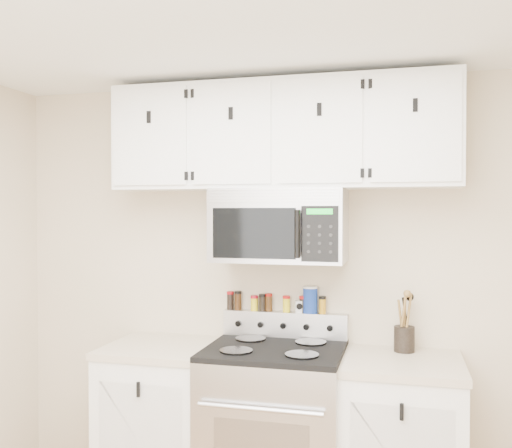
{
  "coord_description": "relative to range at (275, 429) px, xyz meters",
  "views": [
    {
      "loc": [
        0.69,
        -1.67,
        1.71
      ],
      "look_at": [
        -0.11,
        1.45,
        1.64
      ],
      "focal_mm": 40.0,
      "sensor_mm": 36.0,
      "label": 1
    }
  ],
  "objects": [
    {
      "name": "range",
      "position": [
        0.0,
        0.0,
        0.0
      ],
      "size": [
        0.76,
        0.65,
        1.1
      ],
      "color": "#B7B7BA",
      "rests_on": "floor"
    },
    {
      "name": "microwave",
      "position": [
        0.0,
        0.13,
        1.14
      ],
      "size": [
        0.76,
        0.44,
        0.42
      ],
      "color": "#9E9EA3",
      "rests_on": "back_wall"
    },
    {
      "name": "base_cabinet_left",
      "position": [
        -0.69,
        0.02,
        -0.03
      ],
      "size": [
        0.64,
        0.62,
        0.92
      ],
      "color": "white",
      "rests_on": "floor"
    },
    {
      "name": "kitchen_timer",
      "position": [
        0.09,
        0.28,
        0.65
      ],
      "size": [
        0.08,
        0.07,
        0.07
      ],
      "primitive_type": "cube",
      "rotation": [
        0.0,
        0.0,
        0.37
      ],
      "color": "white",
      "rests_on": "range"
    },
    {
      "name": "spice_jar_1",
      "position": [
        -0.3,
        0.28,
        0.67
      ],
      "size": [
        0.04,
        0.04,
        0.12
      ],
      "color": "#38200D",
      "rests_on": "range"
    },
    {
      "name": "spice_jar_3",
      "position": [
        -0.14,
        0.28,
        0.67
      ],
      "size": [
        0.04,
        0.04,
        0.1
      ],
      "color": "black",
      "rests_on": "range"
    },
    {
      "name": "spice_jar_10",
      "position": [
        0.23,
        0.28,
        0.67
      ],
      "size": [
        0.04,
        0.04,
        0.1
      ],
      "color": "#C58A17",
      "rests_on": "range"
    },
    {
      "name": "utensil_crock",
      "position": [
        0.7,
        0.2,
        0.52
      ],
      "size": [
        0.11,
        0.11,
        0.33
      ],
      "color": "black",
      "rests_on": "base_cabinet_right"
    },
    {
      "name": "spice_jar_5",
      "position": [
        0.01,
        0.28,
        0.66
      ],
      "size": [
        0.04,
        0.04,
        0.1
      ],
      "color": "yellow",
      "rests_on": "range"
    },
    {
      "name": "spice_jar_0",
      "position": [
        -0.35,
        0.28,
        0.67
      ],
      "size": [
        0.04,
        0.04,
        0.11
      ],
      "color": "black",
      "rests_on": "range"
    },
    {
      "name": "spice_jar_8",
      "position": [
        0.14,
        0.28,
        0.66
      ],
      "size": [
        0.05,
        0.05,
        0.09
      ],
      "color": "#391E0D",
      "rests_on": "range"
    },
    {
      "name": "upper_cabinets",
      "position": [
        -0.0,
        0.15,
        1.66
      ],
      "size": [
        2.0,
        0.35,
        0.62
      ],
      "color": "white",
      "rests_on": "back_wall"
    },
    {
      "name": "spice_jar_9",
      "position": [
        0.16,
        0.28,
        0.66
      ],
      "size": [
        0.04,
        0.04,
        0.1
      ],
      "color": "black",
      "rests_on": "range"
    },
    {
      "name": "base_cabinet_right",
      "position": [
        0.69,
        0.02,
        -0.03
      ],
      "size": [
        0.64,
        0.62,
        0.92
      ],
      "color": "white",
      "rests_on": "floor"
    },
    {
      "name": "back_wall",
      "position": [
        0.0,
        0.32,
        0.76
      ],
      "size": [
        3.5,
        0.01,
        2.5
      ],
      "primitive_type": "cube",
      "color": "#B9AB8B",
      "rests_on": "floor"
    },
    {
      "name": "spice_jar_4",
      "position": [
        -0.1,
        0.28,
        0.67
      ],
      "size": [
        0.04,
        0.04,
        0.11
      ],
      "color": "#432810",
      "rests_on": "range"
    },
    {
      "name": "spice_jar_6",
      "position": [
        0.11,
        0.28,
        0.66
      ],
      "size": [
        0.05,
        0.05,
        0.1
      ],
      "color": "black",
      "rests_on": "range"
    },
    {
      "name": "spice_jar_7",
      "position": [
        0.13,
        0.28,
        0.66
      ],
      "size": [
        0.05,
        0.05,
        0.09
      ],
      "color": "#422E0F",
      "rests_on": "range"
    },
    {
      "name": "spice_jar_2",
      "position": [
        -0.19,
        0.28,
        0.66
      ],
      "size": [
        0.05,
        0.05,
        0.09
      ],
      "color": "yellow",
      "rests_on": "range"
    },
    {
      "name": "salt_canister",
      "position": [
        0.16,
        0.28,
        0.69
      ],
      "size": [
        0.09,
        0.09,
        0.16
      ],
      "color": "#163597",
      "rests_on": "range"
    }
  ]
}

